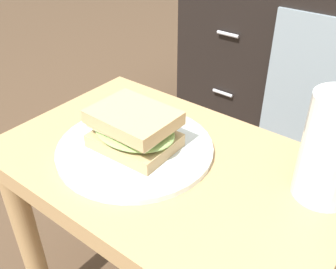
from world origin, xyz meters
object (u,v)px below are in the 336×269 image
sandwich_front (134,129)px  tv_cabinet (323,65)px  beer_glass (332,150)px  plate (135,148)px

sandwich_front → tv_cabinet: bearing=88.9°
tv_cabinet → sandwich_front: 0.98m
tv_cabinet → beer_glass: bearing=-73.4°
tv_cabinet → plate: 0.98m
plate → beer_glass: (0.28, 0.09, 0.07)m
tv_cabinet → beer_glass: 0.94m
plate → sandwich_front: (0.00, 0.00, 0.04)m
plate → tv_cabinet: bearing=88.9°
tv_cabinet → beer_glass: beer_glass is taller
sandwich_front → beer_glass: beer_glass is taller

